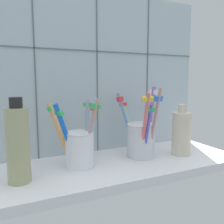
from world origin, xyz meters
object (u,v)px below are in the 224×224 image
object	(u,v)px
ceramic_vase	(181,133)
soap_bottle	(18,144)
toothbrush_cup_left	(79,145)
toothbrush_cup_right	(141,137)

from	to	relation	value
ceramic_vase	soap_bottle	xyz separation A→B (cm)	(-40.12, -0.34, 1.71)
toothbrush_cup_left	toothbrush_cup_right	distance (cm)	16.43
toothbrush_cup_right	ceramic_vase	world-z (taller)	toothbrush_cup_right
toothbrush_cup_left	ceramic_vase	distance (cm)	27.24
toothbrush_cup_right	ceramic_vase	distance (cm)	11.05
toothbrush_cup_right	soap_bottle	xyz separation A→B (cm)	(-29.50, -3.33, 2.32)
ceramic_vase	soap_bottle	size ratio (longest dim) A/B	0.81
ceramic_vase	toothbrush_cup_left	bearing A→B (deg)	173.48
ceramic_vase	toothbrush_cup_right	bearing A→B (deg)	164.30
toothbrush_cup_right	ceramic_vase	bearing A→B (deg)	-15.70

